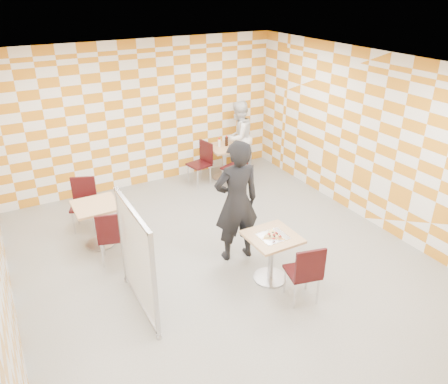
{
  "coord_description": "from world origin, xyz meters",
  "views": [
    {
      "loc": [
        -2.74,
        -4.95,
        4.06
      ],
      "look_at": [
        0.1,
        0.2,
        1.15
      ],
      "focal_mm": 35.0,
      "sensor_mm": 36.0,
      "label": 1
    }
  ],
  "objects_px": {
    "second_table": "(224,157)",
    "sport_bottle": "(219,143)",
    "man_dark": "(237,202)",
    "chair_empty_near": "(112,234)",
    "chair_second_front": "(237,165)",
    "man_white": "(238,137)",
    "empty_table": "(97,217)",
    "chair_main_front": "(306,270)",
    "partition": "(137,259)",
    "soda_bottle": "(227,141)",
    "main_table": "(272,250)",
    "chair_empty_far": "(84,199)",
    "chair_second_side": "(202,159)"
  },
  "relations": [
    {
      "from": "second_table",
      "to": "sport_bottle",
      "type": "distance_m",
      "value": 0.35
    },
    {
      "from": "man_dark",
      "to": "chair_empty_near",
      "type": "bearing_deg",
      "value": -15.08
    },
    {
      "from": "chair_second_front",
      "to": "man_white",
      "type": "relative_size",
      "value": 0.56
    },
    {
      "from": "chair_second_front",
      "to": "man_dark",
      "type": "xyz_separation_m",
      "value": [
        -1.28,
        -2.14,
        0.44
      ]
    },
    {
      "from": "empty_table",
      "to": "chair_main_front",
      "type": "height_order",
      "value": "chair_main_front"
    },
    {
      "from": "second_table",
      "to": "partition",
      "type": "relative_size",
      "value": 0.48
    },
    {
      "from": "chair_empty_near",
      "to": "partition",
      "type": "distance_m",
      "value": 1.21
    },
    {
      "from": "chair_second_front",
      "to": "chair_empty_near",
      "type": "relative_size",
      "value": 1.0
    },
    {
      "from": "partition",
      "to": "chair_main_front",
      "type": "bearing_deg",
      "value": -26.28
    },
    {
      "from": "man_dark",
      "to": "second_table",
      "type": "bearing_deg",
      "value": -107.83
    },
    {
      "from": "second_table",
      "to": "soda_bottle",
      "type": "distance_m",
      "value": 0.35
    },
    {
      "from": "empty_table",
      "to": "man_white",
      "type": "distance_m",
      "value": 3.92
    },
    {
      "from": "second_table",
      "to": "main_table",
      "type": "bearing_deg",
      "value": -108.3
    },
    {
      "from": "chair_main_front",
      "to": "man_dark",
      "type": "relative_size",
      "value": 0.47
    },
    {
      "from": "man_dark",
      "to": "soda_bottle",
      "type": "xyz_separation_m",
      "value": [
        1.37,
        2.77,
        -0.13
      ]
    },
    {
      "from": "main_table",
      "to": "empty_table",
      "type": "bearing_deg",
      "value": 132.17
    },
    {
      "from": "soda_bottle",
      "to": "man_dark",
      "type": "bearing_deg",
      "value": -116.36
    },
    {
      "from": "sport_bottle",
      "to": "soda_bottle",
      "type": "xyz_separation_m",
      "value": [
        0.16,
        -0.04,
        0.01
      ]
    },
    {
      "from": "chair_empty_far",
      "to": "partition",
      "type": "distance_m",
      "value": 2.57
    },
    {
      "from": "second_table",
      "to": "chair_main_front",
      "type": "relative_size",
      "value": 0.81
    },
    {
      "from": "second_table",
      "to": "chair_second_side",
      "type": "distance_m",
      "value": 0.54
    },
    {
      "from": "empty_table",
      "to": "chair_empty_near",
      "type": "distance_m",
      "value": 0.67
    },
    {
      "from": "chair_main_front",
      "to": "empty_table",
      "type": "bearing_deg",
      "value": 126.02
    },
    {
      "from": "chair_main_front",
      "to": "sport_bottle",
      "type": "bearing_deg",
      "value": 77.14
    },
    {
      "from": "second_table",
      "to": "man_white",
      "type": "bearing_deg",
      "value": 22.17
    },
    {
      "from": "main_table",
      "to": "chair_empty_far",
      "type": "height_order",
      "value": "chair_empty_far"
    },
    {
      "from": "partition",
      "to": "second_table",
      "type": "bearing_deg",
      "value": 46.3
    },
    {
      "from": "man_white",
      "to": "chair_second_side",
      "type": "bearing_deg",
      "value": -12.4
    },
    {
      "from": "empty_table",
      "to": "chair_second_front",
      "type": "bearing_deg",
      "value": 13.28
    },
    {
      "from": "chair_second_side",
      "to": "partition",
      "type": "relative_size",
      "value": 0.6
    },
    {
      "from": "chair_second_side",
      "to": "soda_bottle",
      "type": "distance_m",
      "value": 0.67
    },
    {
      "from": "partition",
      "to": "soda_bottle",
      "type": "bearing_deg",
      "value": 45.85
    },
    {
      "from": "chair_second_front",
      "to": "sport_bottle",
      "type": "xyz_separation_m",
      "value": [
        -0.07,
        0.67,
        0.29
      ]
    },
    {
      "from": "chair_empty_far",
      "to": "second_table",
      "type": "bearing_deg",
      "value": 11.43
    },
    {
      "from": "man_white",
      "to": "empty_table",
      "type": "bearing_deg",
      "value": 0.72
    },
    {
      "from": "chair_second_front",
      "to": "man_dark",
      "type": "height_order",
      "value": "man_dark"
    },
    {
      "from": "main_table",
      "to": "chair_main_front",
      "type": "bearing_deg",
      "value": -81.86
    },
    {
      "from": "second_table",
      "to": "chair_main_front",
      "type": "distance_m",
      "value": 4.32
    },
    {
      "from": "partition",
      "to": "man_dark",
      "type": "distance_m",
      "value": 1.81
    },
    {
      "from": "partition",
      "to": "sport_bottle",
      "type": "distance_m",
      "value": 4.39
    },
    {
      "from": "second_table",
      "to": "chair_second_side",
      "type": "xyz_separation_m",
      "value": [
        -0.53,
        0.01,
        0.04
      ]
    },
    {
      "from": "chair_empty_near",
      "to": "main_table",
      "type": "bearing_deg",
      "value": -38.07
    },
    {
      "from": "main_table",
      "to": "chair_empty_far",
      "type": "relative_size",
      "value": 0.81
    },
    {
      "from": "partition",
      "to": "sport_bottle",
      "type": "bearing_deg",
      "value": 47.72
    },
    {
      "from": "main_table",
      "to": "chair_second_side",
      "type": "distance_m",
      "value": 3.59
    },
    {
      "from": "chair_empty_near",
      "to": "chair_second_front",
      "type": "bearing_deg",
      "value": 24.73
    },
    {
      "from": "empty_table",
      "to": "chair_empty_far",
      "type": "distance_m",
      "value": 0.71
    },
    {
      "from": "chair_second_front",
      "to": "partition",
      "type": "relative_size",
      "value": 0.6
    },
    {
      "from": "sport_bottle",
      "to": "chair_second_side",
      "type": "bearing_deg",
      "value": -174.82
    },
    {
      "from": "chair_empty_near",
      "to": "sport_bottle",
      "type": "xyz_separation_m",
      "value": [
        2.98,
        2.07,
        0.29
      ]
    }
  ]
}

